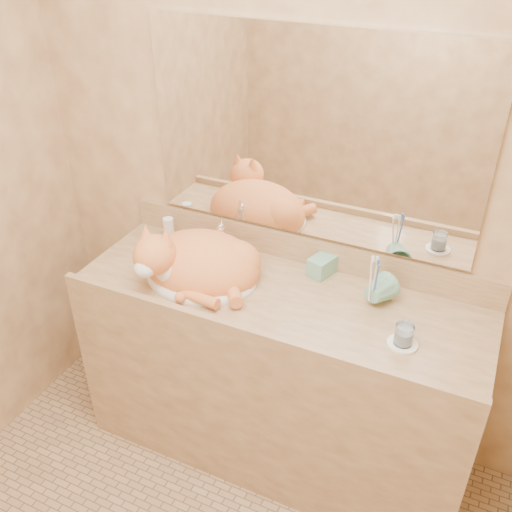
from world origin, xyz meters
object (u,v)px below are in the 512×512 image
at_px(vanity_counter, 276,376).
at_px(soap_dispenser, 314,261).
at_px(cat, 196,261).
at_px(water_glass, 404,335).
at_px(toothbrush_cup, 371,297).
at_px(sink_basin, 200,263).

distance_m(vanity_counter, soap_dispenser, 0.54).
xyz_separation_m(cat, water_glass, (0.84, -0.05, -0.04)).
bearing_deg(cat, toothbrush_cup, 2.67).
relative_size(sink_basin, cat, 0.96).
relative_size(cat, soap_dispenser, 2.78).
relative_size(vanity_counter, toothbrush_cup, 14.33).
bearing_deg(vanity_counter, toothbrush_cup, 11.93).
bearing_deg(vanity_counter, soap_dispenser, 62.16).
xyz_separation_m(vanity_counter, soap_dispenser, (0.08, 0.16, 0.51)).
bearing_deg(water_glass, vanity_counter, 170.25).
bearing_deg(water_glass, sink_basin, 175.46).
height_order(vanity_counter, cat, cat).
height_order(soap_dispenser, toothbrush_cup, soap_dispenser).
height_order(cat, water_glass, cat).
relative_size(sink_basin, soap_dispenser, 2.66).
distance_m(sink_basin, cat, 0.02).
distance_m(cat, water_glass, 0.84).
height_order(sink_basin, water_glass, sink_basin).
xyz_separation_m(cat, soap_dispenser, (0.42, 0.19, 0.00)).
distance_m(soap_dispenser, water_glass, 0.48).
bearing_deg(sink_basin, vanity_counter, -3.37).
height_order(vanity_counter, toothbrush_cup, toothbrush_cup).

